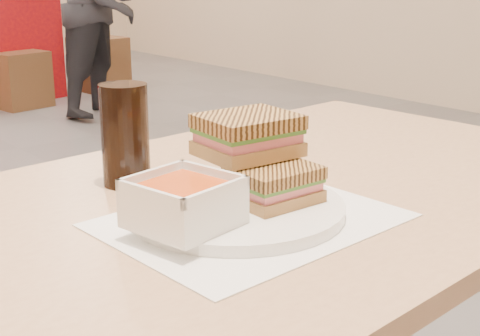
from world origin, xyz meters
TOP-DOWN VIEW (x-y plane):
  - main_table at (0.12, -1.93)m, footprint 1.24×0.78m
  - tray_liner at (0.02, -2.01)m, footprint 0.37×0.29m
  - plate at (0.02, -1.98)m, footprint 0.29×0.29m
  - soup_bowl at (-0.08, -2.00)m, footprint 0.13×0.13m
  - panini_lower at (0.06, -2.01)m, footprint 0.11×0.09m
  - panini_upper at (0.06, -1.95)m, footprint 0.13×0.11m
  - cola_glass at (-0.02, -1.78)m, footprint 0.07×0.07m
  - bg_chair_1l at (1.52, 2.44)m, footprint 0.43×0.43m
  - bg_chair_1r at (2.35, 2.71)m, footprint 0.43×0.43m
  - patron_b at (1.92, 1.77)m, footprint 0.96×0.89m

SIDE VIEW (x-z plane):
  - bg_chair_1l at x=1.52m, z-range 0.00..0.42m
  - bg_chair_1r at x=2.35m, z-range 0.00..0.45m
  - main_table at x=0.12m, z-range 0.26..1.01m
  - tray_liner at x=0.02m, z-range 0.75..0.75m
  - plate at x=0.02m, z-range 0.75..0.77m
  - patron_b at x=1.92m, z-range 0.00..1.58m
  - panini_lower at x=0.06m, z-range 0.77..0.81m
  - soup_bowl at x=-0.08m, z-range 0.76..0.82m
  - cola_glass at x=-0.02m, z-range 0.75..0.90m
  - panini_upper at x=0.06m, z-range 0.82..0.87m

